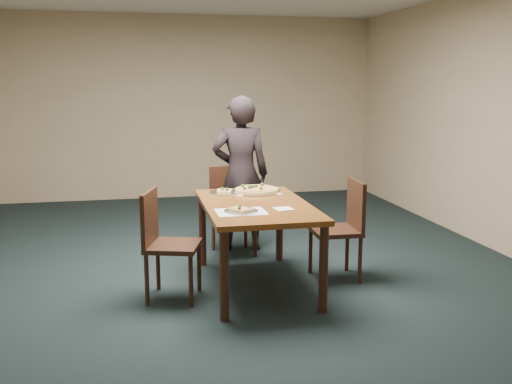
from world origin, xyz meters
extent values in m
plane|color=black|center=(0.00, 0.00, 0.00)|extent=(8.00, 8.00, 0.00)
plane|color=tan|center=(0.00, 4.00, 1.40)|extent=(6.00, 0.00, 6.00)
cube|color=#5C3012|center=(0.25, -0.23, 0.73)|extent=(0.90, 1.50, 0.04)
cylinder|color=black|center=(-0.14, -0.92, 0.35)|extent=(0.07, 0.07, 0.70)
cylinder|color=black|center=(-0.14, 0.46, 0.35)|extent=(0.07, 0.07, 0.70)
cylinder|color=black|center=(0.64, -0.92, 0.35)|extent=(0.07, 0.07, 0.70)
cylinder|color=black|center=(0.64, 0.46, 0.35)|extent=(0.07, 0.07, 0.70)
cube|color=black|center=(0.23, 0.78, 0.45)|extent=(0.45, 0.45, 0.04)
cylinder|color=black|center=(0.06, 0.59, 0.21)|extent=(0.04, 0.04, 0.43)
cylinder|color=black|center=(0.03, 0.95, 0.21)|extent=(0.04, 0.04, 0.43)
cylinder|color=black|center=(0.42, 0.62, 0.21)|extent=(0.04, 0.04, 0.43)
cylinder|color=black|center=(0.39, 0.98, 0.21)|extent=(0.04, 0.04, 0.43)
cube|color=black|center=(0.21, 0.97, 0.69)|extent=(0.42, 0.07, 0.44)
cube|color=black|center=(-0.48, -0.36, 0.45)|extent=(0.52, 0.52, 0.04)
cylinder|color=black|center=(-0.36, -0.59, 0.21)|extent=(0.04, 0.04, 0.43)
cylinder|color=black|center=(-0.70, -0.48, 0.21)|extent=(0.04, 0.04, 0.43)
cylinder|color=black|center=(-0.26, -0.24, 0.21)|extent=(0.04, 0.04, 0.43)
cylinder|color=black|center=(-0.60, -0.14, 0.21)|extent=(0.04, 0.04, 0.43)
cube|color=black|center=(-0.66, -0.31, 0.69)|extent=(0.15, 0.41, 0.44)
cube|color=black|center=(1.00, -0.17, 0.45)|extent=(0.44, 0.44, 0.04)
cylinder|color=black|center=(0.83, 0.02, 0.21)|extent=(0.04, 0.04, 0.43)
cylinder|color=black|center=(1.19, 0.00, 0.21)|extent=(0.04, 0.04, 0.43)
cylinder|color=black|center=(0.81, -0.34, 0.21)|extent=(0.04, 0.04, 0.43)
cylinder|color=black|center=(1.17, -0.36, 0.21)|extent=(0.04, 0.04, 0.43)
cube|color=black|center=(1.19, -0.18, 0.69)|extent=(0.05, 0.42, 0.44)
imported|color=black|center=(0.33, 0.95, 0.82)|extent=(0.65, 0.48, 1.65)
cube|color=white|center=(0.37, 0.29, 0.75)|extent=(0.42, 0.32, 0.00)
cube|color=white|center=(0.06, -0.53, 0.75)|extent=(0.40, 0.30, 0.00)
cylinder|color=silver|center=(0.37, 0.29, 0.76)|extent=(0.45, 0.45, 0.01)
cylinder|color=#D5B152|center=(0.37, 0.29, 0.77)|extent=(0.41, 0.41, 0.02)
cylinder|color=#E1C375|center=(0.37, 0.29, 0.79)|extent=(0.36, 0.36, 0.01)
sphere|color=#1F3F13|center=(0.38, 0.18, 0.80)|extent=(0.03, 0.03, 0.03)
sphere|color=#1F3F13|center=(0.37, 0.32, 0.80)|extent=(0.03, 0.03, 0.03)
sphere|color=#1F3F13|center=(0.24, 0.22, 0.80)|extent=(0.04, 0.04, 0.04)
sphere|color=#1F3F13|center=(0.44, 0.38, 0.80)|extent=(0.04, 0.04, 0.04)
sphere|color=#1F3F13|center=(0.39, 0.19, 0.80)|extent=(0.04, 0.04, 0.04)
sphere|color=#1F3F13|center=(0.33, 0.30, 0.80)|extent=(0.03, 0.03, 0.03)
sphere|color=#1F3F13|center=(0.30, 0.26, 0.80)|extent=(0.04, 0.04, 0.04)
sphere|color=#1F3F13|center=(0.29, 0.30, 0.80)|extent=(0.03, 0.03, 0.03)
sphere|color=#1F3F13|center=(0.25, 0.35, 0.80)|extent=(0.03, 0.03, 0.03)
cylinder|color=silver|center=(0.06, -0.53, 0.76)|extent=(0.28, 0.28, 0.01)
cube|color=#D5B152|center=(0.06, -0.53, 0.77)|extent=(0.20, 0.21, 0.02)
cube|color=#E1C375|center=(0.06, -0.53, 0.78)|extent=(0.16, 0.17, 0.01)
sphere|color=#1F3F13|center=(0.06, -0.50, 0.79)|extent=(0.03, 0.03, 0.03)
sphere|color=#1F3F13|center=(0.04, -0.57, 0.79)|extent=(0.03, 0.03, 0.03)
cylinder|color=silver|center=(0.06, 0.30, 0.76)|extent=(0.28, 0.28, 0.01)
cube|color=#D5B152|center=(0.06, 0.30, 0.77)|extent=(0.16, 0.19, 0.02)
cube|color=#E1C375|center=(0.06, 0.30, 0.78)|extent=(0.13, 0.16, 0.01)
sphere|color=#1F3F13|center=(0.08, 0.26, 0.79)|extent=(0.03, 0.03, 0.03)
sphere|color=#1F3F13|center=(0.04, 0.31, 0.79)|extent=(0.03, 0.03, 0.03)
cube|color=white|center=(0.43, -0.50, 0.75)|extent=(0.16, 0.16, 0.01)
camera|label=1|loc=(-0.75, -4.94, 1.77)|focal=40.00mm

